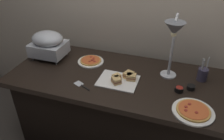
# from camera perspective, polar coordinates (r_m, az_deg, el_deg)

# --- Properties ---
(ground_plane) EXTENTS (8.00, 8.00, 0.00)m
(ground_plane) POSITION_cam_1_polar(r_m,az_deg,el_deg) (2.49, 0.93, -16.22)
(ground_plane) COLOR #4C443D
(back_wall) EXTENTS (4.40, 0.04, 2.40)m
(back_wall) POSITION_cam_1_polar(r_m,az_deg,el_deg) (2.24, 5.24, 14.88)
(back_wall) COLOR #B7A893
(back_wall) RESTS_ON ground_plane
(buffet_table) EXTENTS (1.90, 0.84, 0.76)m
(buffet_table) POSITION_cam_1_polar(r_m,az_deg,el_deg) (2.21, 1.02, -9.55)
(buffet_table) COLOR black
(buffet_table) RESTS_ON ground_plane
(chafing_dish) EXTENTS (0.33, 0.27, 0.28)m
(chafing_dish) POSITION_cam_1_polar(r_m,az_deg,el_deg) (2.29, -15.99, 6.51)
(chafing_dish) COLOR #B7BABF
(chafing_dish) RESTS_ON buffet_table
(heat_lamp) EXTENTS (0.15, 0.32, 0.57)m
(heat_lamp) POSITION_cam_1_polar(r_m,az_deg,el_deg) (1.72, 15.46, 8.59)
(heat_lamp) COLOR #B7BABF
(heat_lamp) RESTS_ON buffet_table
(pizza_plate_front) EXTENTS (0.25, 0.25, 0.03)m
(pizza_plate_front) POSITION_cam_1_polar(r_m,az_deg,el_deg) (2.19, -5.46, 2.32)
(pizza_plate_front) COLOR white
(pizza_plate_front) RESTS_ON buffet_table
(pizza_plate_center) EXTENTS (0.29, 0.29, 0.03)m
(pizza_plate_center) POSITION_cam_1_polar(r_m,az_deg,el_deg) (1.70, 20.01, -9.79)
(pizza_plate_center) COLOR white
(pizza_plate_center) RESTS_ON buffet_table
(sandwich_platter) EXTENTS (0.34, 0.26, 0.06)m
(sandwich_platter) POSITION_cam_1_polar(r_m,az_deg,el_deg) (1.91, 2.37, -2.28)
(sandwich_platter) COLOR white
(sandwich_platter) RESTS_ON buffet_table
(sauce_cup_near) EXTENTS (0.07, 0.07, 0.03)m
(sauce_cup_near) POSITION_cam_1_polar(r_m,az_deg,el_deg) (1.92, 19.51, -4.19)
(sauce_cup_near) COLOR black
(sauce_cup_near) RESTS_ON buffet_table
(sauce_cup_far) EXTENTS (0.07, 0.07, 0.04)m
(sauce_cup_far) POSITION_cam_1_polar(r_m,az_deg,el_deg) (1.86, 16.77, -4.72)
(sauce_cup_far) COLOR black
(sauce_cup_far) RESTS_ON buffet_table
(utensil_holder) EXTENTS (0.08, 0.08, 0.22)m
(utensil_holder) POSITION_cam_1_polar(r_m,az_deg,el_deg) (2.05, 22.12, -0.98)
(utensil_holder) COLOR #383347
(utensil_holder) RESTS_ON buffet_table
(serving_spatula) EXTENTS (0.17, 0.10, 0.01)m
(serving_spatula) POSITION_cam_1_polar(r_m,az_deg,el_deg) (1.87, -7.73, -3.94)
(serving_spatula) COLOR #B7BABF
(serving_spatula) RESTS_ON buffet_table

